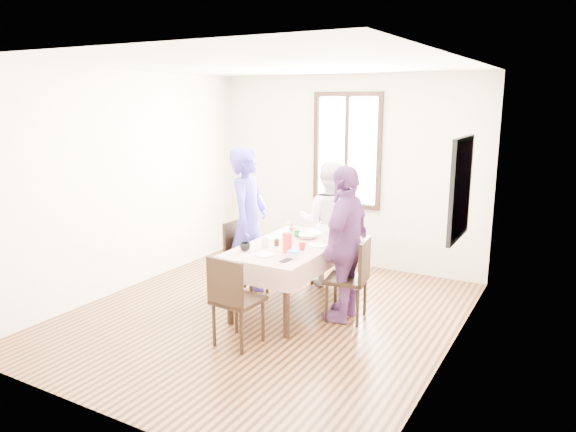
% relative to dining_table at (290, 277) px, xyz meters
% --- Properties ---
extents(ground, '(4.50, 4.50, 0.00)m').
position_rel_dining_table_xyz_m(ground, '(-0.16, -0.31, -0.38)').
color(ground, black).
rests_on(ground, ground).
extents(back_wall, '(4.00, 0.00, 4.00)m').
position_rel_dining_table_xyz_m(back_wall, '(-0.16, 1.94, 0.98)').
color(back_wall, beige).
rests_on(back_wall, ground).
extents(right_wall, '(0.00, 4.50, 4.50)m').
position_rel_dining_table_xyz_m(right_wall, '(1.84, -0.31, 0.98)').
color(right_wall, beige).
rests_on(right_wall, ground).
extents(window_frame, '(1.02, 0.06, 1.62)m').
position_rel_dining_table_xyz_m(window_frame, '(-0.16, 1.92, 1.27)').
color(window_frame, black).
rests_on(window_frame, back_wall).
extents(window_pane, '(0.90, 0.02, 1.50)m').
position_rel_dining_table_xyz_m(window_pane, '(-0.16, 1.93, 1.27)').
color(window_pane, white).
rests_on(window_pane, back_wall).
extents(art_poster, '(0.04, 0.76, 0.96)m').
position_rel_dining_table_xyz_m(art_poster, '(1.82, -0.01, 1.18)').
color(art_poster, red).
rests_on(art_poster, right_wall).
extents(dining_table, '(0.81, 1.51, 0.75)m').
position_rel_dining_table_xyz_m(dining_table, '(0.00, 0.00, 0.00)').
color(dining_table, black).
rests_on(dining_table, ground).
extents(tablecloth, '(0.93, 1.63, 0.01)m').
position_rel_dining_table_xyz_m(tablecloth, '(0.00, 0.00, 0.38)').
color(tablecloth, '#561208').
rests_on(tablecloth, dining_table).
extents(chair_left, '(0.44, 0.44, 0.91)m').
position_rel_dining_table_xyz_m(chair_left, '(-0.68, 0.14, 0.08)').
color(chair_left, black).
rests_on(chair_left, ground).
extents(chair_right, '(0.48, 0.48, 0.91)m').
position_rel_dining_table_xyz_m(chair_right, '(0.68, 0.05, 0.08)').
color(chair_right, black).
rests_on(chair_right, ground).
extents(chair_far, '(0.46, 0.46, 0.91)m').
position_rel_dining_table_xyz_m(chair_far, '(0.00, 1.04, 0.08)').
color(chair_far, black).
rests_on(chair_far, ground).
extents(chair_near, '(0.45, 0.45, 0.91)m').
position_rel_dining_table_xyz_m(chair_near, '(0.00, -1.04, 0.08)').
color(chair_near, black).
rests_on(chair_near, ground).
extents(person_left, '(0.56, 0.73, 1.82)m').
position_rel_dining_table_xyz_m(person_left, '(-0.66, 0.14, 0.53)').
color(person_left, '#3C309A').
rests_on(person_left, ground).
extents(person_far, '(0.92, 0.81, 1.61)m').
position_rel_dining_table_xyz_m(person_far, '(0.00, 1.02, 0.43)').
color(person_far, white).
rests_on(person_far, ground).
extents(person_right, '(0.42, 1.00, 1.70)m').
position_rel_dining_table_xyz_m(person_right, '(0.66, 0.05, 0.47)').
color(person_right, '#5F316A').
rests_on(person_right, ground).
extents(mug_black, '(0.14, 0.14, 0.09)m').
position_rel_dining_table_xyz_m(mug_black, '(-0.30, -0.46, 0.43)').
color(mug_black, black).
rests_on(mug_black, tablecloth).
extents(mug_flag, '(0.09, 0.09, 0.08)m').
position_rel_dining_table_xyz_m(mug_flag, '(0.22, -0.13, 0.43)').
color(mug_flag, red).
rests_on(mug_flag, tablecloth).
extents(mug_green, '(0.13, 0.13, 0.07)m').
position_rel_dining_table_xyz_m(mug_green, '(-0.10, 0.35, 0.42)').
color(mug_green, '#0C7226').
rests_on(mug_green, tablecloth).
extents(serving_bowl, '(0.27, 0.27, 0.05)m').
position_rel_dining_table_xyz_m(serving_bowl, '(0.05, 0.34, 0.41)').
color(serving_bowl, white).
rests_on(serving_bowl, tablecloth).
extents(juice_carton, '(0.07, 0.07, 0.22)m').
position_rel_dining_table_xyz_m(juice_carton, '(0.14, -0.31, 0.50)').
color(juice_carton, red).
rests_on(juice_carton, tablecloth).
extents(butter_tub, '(0.12, 0.12, 0.06)m').
position_rel_dining_table_xyz_m(butter_tub, '(0.27, -0.43, 0.42)').
color(butter_tub, white).
rests_on(butter_tub, tablecloth).
extents(jam_jar, '(0.06, 0.06, 0.08)m').
position_rel_dining_table_xyz_m(jam_jar, '(-0.11, -0.12, 0.43)').
color(jam_jar, black).
rests_on(jam_jar, tablecloth).
extents(drinking_glass, '(0.08, 0.08, 0.11)m').
position_rel_dining_table_xyz_m(drinking_glass, '(-0.20, -0.22, 0.44)').
color(drinking_glass, silver).
rests_on(drinking_glass, tablecloth).
extents(smartphone, '(0.07, 0.15, 0.01)m').
position_rel_dining_table_xyz_m(smartphone, '(0.26, -0.56, 0.39)').
color(smartphone, black).
rests_on(smartphone, tablecloth).
extents(flower_vase, '(0.07, 0.07, 0.14)m').
position_rel_dining_table_xyz_m(flower_vase, '(0.00, 0.02, 0.45)').
color(flower_vase, silver).
rests_on(flower_vase, tablecloth).
extents(plate_left, '(0.20, 0.20, 0.01)m').
position_rel_dining_table_xyz_m(plate_left, '(-0.29, 0.11, 0.39)').
color(plate_left, white).
rests_on(plate_left, tablecloth).
extents(plate_right, '(0.20, 0.20, 0.01)m').
position_rel_dining_table_xyz_m(plate_right, '(0.30, 0.10, 0.39)').
color(plate_right, white).
rests_on(plate_right, tablecloth).
extents(plate_far, '(0.20, 0.20, 0.01)m').
position_rel_dining_table_xyz_m(plate_far, '(0.01, 0.60, 0.39)').
color(plate_far, white).
rests_on(plate_far, tablecloth).
extents(plate_near, '(0.20, 0.20, 0.01)m').
position_rel_dining_table_xyz_m(plate_near, '(-0.03, -0.49, 0.39)').
color(plate_near, white).
rests_on(plate_near, tablecloth).
extents(butter_lid, '(0.12, 0.12, 0.01)m').
position_rel_dining_table_xyz_m(butter_lid, '(0.27, -0.43, 0.45)').
color(butter_lid, blue).
rests_on(butter_lid, butter_tub).
extents(flower_bunch, '(0.09, 0.09, 0.10)m').
position_rel_dining_table_xyz_m(flower_bunch, '(0.00, 0.02, 0.57)').
color(flower_bunch, yellow).
rests_on(flower_bunch, flower_vase).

